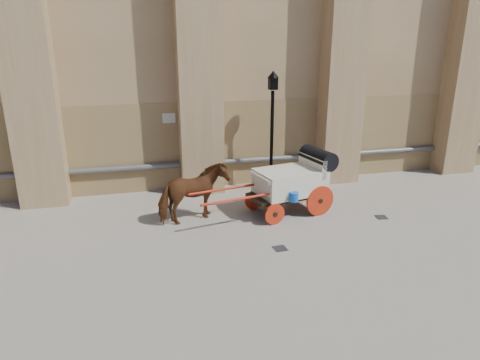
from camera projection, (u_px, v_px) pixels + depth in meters
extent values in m
plane|color=gray|center=(260.00, 230.00, 11.70)|extent=(90.00, 90.00, 0.00)
cube|color=olive|center=(281.00, 140.00, 15.52)|extent=(44.00, 0.35, 3.00)
cylinder|color=#59595B|center=(283.00, 158.00, 15.46)|extent=(42.00, 0.18, 0.18)
cube|color=beige|center=(169.00, 118.00, 14.13)|extent=(0.42, 0.04, 0.32)
imported|color=brown|center=(193.00, 194.00, 12.03)|extent=(2.17, 1.52, 1.67)
cube|color=black|center=(287.00, 195.00, 12.76)|extent=(2.40, 1.44, 0.12)
cube|color=beige|center=(290.00, 181.00, 12.67)|extent=(2.15, 1.63, 0.71)
cube|color=beige|center=(312.00, 165.00, 12.86)|extent=(0.40, 1.28, 0.56)
cube|color=beige|center=(264.00, 177.00, 12.24)|extent=(0.57, 1.17, 0.10)
cylinder|color=black|center=(318.00, 158.00, 12.88)|extent=(0.81, 1.36, 0.57)
cylinder|color=#B62610|center=(320.00, 201.00, 12.56)|extent=(0.91, 0.24, 0.92)
cylinder|color=#B62610|center=(297.00, 188.00, 13.64)|extent=(0.91, 0.24, 0.92)
cylinder|color=#B62610|center=(275.00, 214.00, 11.98)|extent=(0.61, 0.18, 0.61)
cylinder|color=#B62610|center=(254.00, 200.00, 13.07)|extent=(0.61, 0.18, 0.61)
cylinder|color=#B62610|center=(243.00, 198.00, 11.58)|extent=(2.41, 0.55, 0.07)
cylinder|color=#B62610|center=(229.00, 188.00, 12.37)|extent=(2.41, 0.55, 0.07)
cylinder|color=blue|center=(294.00, 197.00, 12.00)|extent=(0.27, 0.27, 0.27)
cylinder|color=black|center=(272.00, 142.00, 14.36)|extent=(0.11, 0.11, 3.40)
cone|color=black|center=(271.00, 185.00, 14.84)|extent=(0.34, 0.34, 0.34)
cube|color=black|center=(273.00, 83.00, 13.76)|extent=(0.26, 0.26, 0.40)
cone|color=black|center=(273.00, 74.00, 13.68)|extent=(0.38, 0.38, 0.23)
cube|color=black|center=(280.00, 248.00, 10.65)|extent=(0.34, 0.34, 0.01)
cube|color=black|center=(381.00, 217.00, 12.55)|extent=(0.37, 0.37, 0.01)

